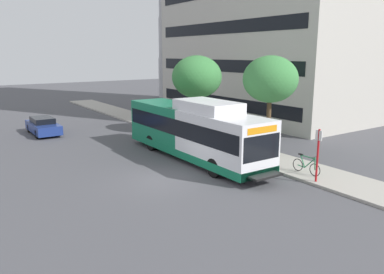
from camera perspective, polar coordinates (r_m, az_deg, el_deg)
ground_plane at (r=26.43m, az=-12.93°, el=-1.62°), size 120.00×120.00×0.00m
sidewalk_curb at (r=27.98m, az=2.05°, el=-0.39°), size 3.00×56.00×0.14m
transit_bus at (r=22.84m, az=0.27°, el=0.89°), size 2.58×12.25×3.65m
bus_stop_sign_pole at (r=19.30m, az=18.25°, el=-2.06°), size 0.10×0.36×2.60m
bicycle_parked at (r=20.71m, az=16.67°, el=-4.11°), size 0.52×1.76×1.02m
street_tree_near_stop at (r=23.72m, az=11.59°, el=8.39°), size 3.32×3.32×6.00m
street_tree_mid_block at (r=29.60m, az=0.72°, el=8.92°), size 3.82×3.82×5.96m
parked_car_far_lane at (r=32.30m, az=-21.31°, el=1.57°), size 1.80×4.50×1.33m
lattice_comm_tower at (r=55.44m, az=-4.51°, el=14.21°), size 1.10×1.10×24.55m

